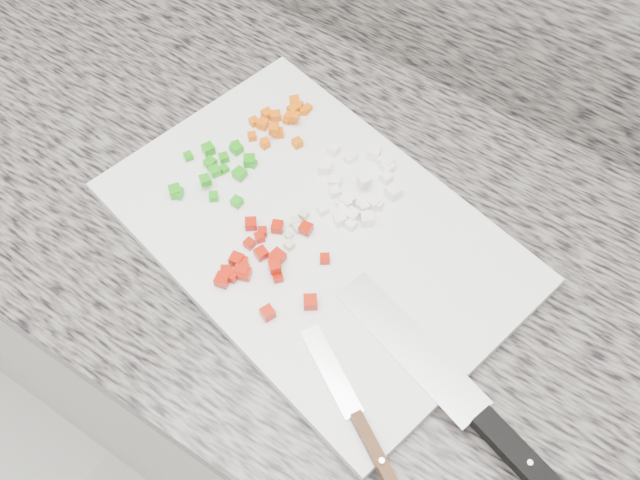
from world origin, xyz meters
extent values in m
cube|color=silver|center=(0.00, 1.44, 0.43)|extent=(3.92, 0.62, 0.86)
cube|color=#635E57|center=(0.00, 1.44, 0.88)|extent=(3.96, 0.64, 0.04)
cube|color=white|center=(-0.05, 1.41, 0.91)|extent=(0.57, 0.44, 0.02)
cube|color=#D75604|center=(-0.20, 1.49, 0.92)|extent=(0.02, 0.02, 0.01)
cube|color=#D75604|center=(-0.18, 1.51, 0.92)|extent=(0.02, 0.02, 0.01)
cube|color=#D75604|center=(-0.17, 1.57, 0.92)|extent=(0.01, 0.01, 0.01)
cube|color=#D75604|center=(-0.22, 1.51, 0.92)|extent=(0.01, 0.01, 0.01)
cube|color=#D75604|center=(-0.20, 1.53, 0.92)|extent=(0.01, 0.01, 0.01)
cube|color=#D75604|center=(-0.17, 1.56, 0.92)|extent=(0.01, 0.01, 0.01)
cube|color=#D75604|center=(-0.20, 1.51, 0.92)|extent=(0.02, 0.02, 0.01)
cube|color=#D75604|center=(-0.15, 1.51, 0.92)|extent=(0.02, 0.02, 0.01)
cube|color=#D75604|center=(-0.18, 1.54, 0.92)|extent=(0.01, 0.01, 0.01)
cube|color=#D75604|center=(-0.18, 1.54, 0.92)|extent=(0.01, 0.01, 0.01)
cube|color=#D75604|center=(-0.18, 1.56, 0.92)|extent=(0.01, 0.01, 0.01)
cube|color=#D75604|center=(-0.18, 1.51, 0.93)|extent=(0.02, 0.02, 0.01)
cube|color=#D75604|center=(-0.17, 1.54, 0.93)|extent=(0.01, 0.01, 0.01)
cube|color=#D75604|center=(-0.21, 1.53, 0.92)|extent=(0.02, 0.02, 0.01)
cube|color=#D75604|center=(-0.18, 1.55, 0.92)|extent=(0.02, 0.02, 0.01)
cube|color=#D75604|center=(-0.19, 1.57, 0.92)|extent=(0.02, 0.02, 0.01)
cube|color=#D75604|center=(-0.18, 1.48, 0.92)|extent=(0.01, 0.01, 0.01)
cube|color=#D75604|center=(-0.20, 1.53, 0.92)|extent=(0.02, 0.02, 0.01)
cube|color=#D75604|center=(-0.18, 1.49, 0.92)|extent=(0.02, 0.02, 0.01)
cube|color=white|center=(-0.04, 1.50, 0.93)|extent=(0.02, 0.02, 0.01)
cube|color=white|center=(-0.02, 1.44, 0.92)|extent=(0.01, 0.01, 0.01)
cube|color=white|center=(-0.03, 1.45, 0.92)|extent=(0.02, 0.02, 0.01)
cube|color=white|center=(-0.07, 1.48, 0.92)|extent=(0.02, 0.02, 0.01)
cube|color=white|center=(-0.04, 1.47, 0.92)|extent=(0.02, 0.02, 0.01)
cube|color=white|center=(-0.03, 1.54, 0.92)|extent=(0.02, 0.02, 0.01)
cube|color=white|center=(-0.03, 1.44, 0.92)|extent=(0.02, 0.02, 0.01)
cube|color=white|center=(-0.04, 1.45, 0.92)|extent=(0.01, 0.01, 0.01)
cube|color=white|center=(-0.09, 1.50, 0.92)|extent=(0.02, 0.02, 0.01)
cube|color=white|center=(-0.05, 1.55, 0.92)|extent=(0.02, 0.02, 0.01)
cube|color=white|center=(-0.04, 1.47, 0.92)|extent=(0.02, 0.02, 0.01)
cube|color=white|center=(-0.07, 1.53, 0.92)|extent=(0.01, 0.01, 0.01)
cube|color=white|center=(-0.01, 1.48, 0.92)|extent=(0.02, 0.02, 0.01)
cube|color=white|center=(-0.10, 1.53, 0.92)|extent=(0.01, 0.01, 0.01)
cube|color=white|center=(-0.02, 1.47, 0.92)|extent=(0.01, 0.01, 0.01)
cube|color=white|center=(-0.06, 1.44, 0.92)|extent=(0.02, 0.02, 0.01)
cube|color=white|center=(-0.02, 1.47, 0.92)|extent=(0.02, 0.02, 0.01)
cube|color=white|center=(-0.04, 1.55, 0.92)|extent=(0.01, 0.01, 0.01)
cube|color=white|center=(-0.01, 1.48, 0.92)|extent=(0.01, 0.01, 0.01)
cube|color=white|center=(-0.03, 1.55, 0.92)|extent=(0.02, 0.02, 0.01)
cube|color=white|center=(0.00, 1.51, 0.92)|extent=(0.02, 0.02, 0.01)
cube|color=white|center=(-0.06, 1.47, 0.92)|extent=(0.02, 0.02, 0.01)
cube|color=white|center=(-0.02, 1.52, 0.92)|extent=(0.02, 0.02, 0.01)
cube|color=white|center=(-0.08, 1.53, 0.92)|extent=(0.01, 0.01, 0.01)
cube|color=white|center=(-0.05, 1.46, 0.92)|extent=(0.01, 0.01, 0.01)
cube|color=white|center=(-0.01, 1.46, 0.92)|extent=(0.02, 0.02, 0.01)
cube|color=#1A970D|center=(-0.22, 1.42, 0.92)|extent=(0.01, 0.01, 0.01)
cube|color=#1A970D|center=(-0.18, 1.45, 0.92)|extent=(0.02, 0.02, 0.01)
cube|color=#1A970D|center=(-0.16, 1.39, 0.92)|extent=(0.01, 0.01, 0.01)
cube|color=#1A970D|center=(-0.21, 1.46, 0.92)|extent=(0.02, 0.02, 0.01)
cube|color=#1A970D|center=(-0.25, 1.41, 0.92)|extent=(0.01, 0.01, 0.01)
cube|color=#1A970D|center=(-0.20, 1.39, 0.93)|extent=(0.02, 0.02, 0.01)
cube|color=#1A970D|center=(-0.23, 1.36, 0.92)|extent=(0.02, 0.02, 0.01)
cube|color=#1A970D|center=(-0.22, 1.42, 0.92)|extent=(0.01, 0.01, 0.01)
cube|color=#1A970D|center=(-0.20, 1.42, 0.92)|extent=(0.01, 0.01, 0.01)
cube|color=#1A970D|center=(-0.18, 1.43, 0.92)|extent=(0.02, 0.02, 0.01)
cube|color=#1A970D|center=(-0.18, 1.45, 0.92)|extent=(0.01, 0.01, 0.01)
cube|color=#1A970D|center=(-0.23, 1.36, 0.92)|extent=(0.02, 0.02, 0.01)
cube|color=#1A970D|center=(-0.21, 1.41, 0.92)|extent=(0.02, 0.02, 0.01)
cube|color=#1A970D|center=(-0.19, 1.38, 0.92)|extent=(0.02, 0.02, 0.01)
cube|color=#1A970D|center=(-0.24, 1.44, 0.92)|extent=(0.02, 0.02, 0.01)
cube|color=#1A970D|center=(-0.21, 1.46, 0.92)|extent=(0.02, 0.02, 0.01)
cube|color=#1A970D|center=(-0.21, 1.44, 0.92)|extent=(0.02, 0.02, 0.01)
cube|color=#A41102|center=(-0.09, 1.32, 0.92)|extent=(0.02, 0.02, 0.01)
cube|color=#A41102|center=(-0.10, 1.37, 0.92)|extent=(0.02, 0.02, 0.01)
cube|color=#A41102|center=(-0.10, 1.30, 0.92)|extent=(0.02, 0.02, 0.01)
cube|color=#A41102|center=(-0.05, 1.33, 0.92)|extent=(0.02, 0.02, 0.01)
cube|color=#A41102|center=(-0.09, 1.35, 0.92)|extent=(0.02, 0.02, 0.01)
cube|color=#A41102|center=(-0.09, 1.31, 0.92)|extent=(0.02, 0.02, 0.01)
cube|color=#A41102|center=(-0.06, 1.34, 0.92)|extent=(0.02, 0.02, 0.01)
cube|color=#A41102|center=(-0.12, 1.37, 0.92)|extent=(0.02, 0.02, 0.01)
cube|color=#A41102|center=(-0.06, 1.40, 0.92)|extent=(0.02, 0.02, 0.01)
cube|color=#A41102|center=(-0.02, 1.38, 0.92)|extent=(0.02, 0.02, 0.01)
cube|color=#A41102|center=(-0.09, 1.31, 0.92)|extent=(0.02, 0.02, 0.01)
cube|color=#A41102|center=(-0.11, 1.30, 0.92)|extent=(0.02, 0.02, 0.01)
cube|color=#A41102|center=(-0.03, 1.29, 0.92)|extent=(0.02, 0.02, 0.01)
cube|color=#A41102|center=(-0.10, 1.32, 0.92)|extent=(0.02, 0.02, 0.01)
cube|color=#A41102|center=(-0.11, 1.35, 0.92)|extent=(0.01, 0.01, 0.01)
cube|color=#A41102|center=(-0.06, 1.33, 0.93)|extent=(0.02, 0.02, 0.01)
cube|color=#A41102|center=(0.00, 1.32, 0.92)|extent=(0.02, 0.02, 0.01)
cube|color=#A41102|center=(-0.07, 1.35, 0.92)|extent=(0.02, 0.02, 0.01)
cube|color=#A41102|center=(-0.10, 1.36, 0.92)|extent=(0.02, 0.02, 0.01)
cube|color=#A41102|center=(-0.11, 1.32, 0.92)|extent=(0.02, 0.02, 0.01)
cube|color=#A41102|center=(-0.09, 1.39, 0.92)|extent=(0.02, 0.02, 0.01)
cube|color=#A41102|center=(-0.10, 1.29, 0.92)|extent=(0.02, 0.02, 0.01)
cube|color=beige|center=(-0.09, 1.39, 0.92)|extent=(0.01, 0.01, 0.01)
cube|color=beige|center=(-0.07, 1.40, 0.92)|extent=(0.01, 0.01, 0.01)
cube|color=beige|center=(-0.07, 1.39, 0.92)|extent=(0.01, 0.01, 0.01)
cube|color=beige|center=(-0.06, 1.41, 0.92)|extent=(0.01, 0.01, 0.01)
cube|color=beige|center=(-0.09, 1.39, 0.92)|extent=(0.01, 0.01, 0.01)
cube|color=beige|center=(-0.08, 1.40, 0.92)|extent=(0.01, 0.01, 0.01)
cube|color=beige|center=(-0.08, 1.41, 0.92)|extent=(0.01, 0.01, 0.01)
cube|color=beige|center=(-0.08, 1.42, 0.92)|extent=(0.01, 0.01, 0.01)
cube|color=beige|center=(-0.07, 1.37, 0.92)|extent=(0.01, 0.01, 0.01)
cube|color=silver|center=(0.12, 1.34, 0.92)|extent=(0.21, 0.11, 0.00)
cube|color=black|center=(0.28, 1.29, 0.92)|extent=(0.14, 0.06, 0.02)
cylinder|color=silver|center=(0.28, 1.29, 0.93)|extent=(0.01, 0.01, 0.00)
cube|color=silver|center=(0.06, 1.27, 0.92)|extent=(0.11, 0.08, 0.00)
cube|color=#492612|center=(0.16, 1.21, 0.92)|extent=(0.10, 0.07, 0.02)
cylinder|color=silver|center=(0.16, 1.21, 0.93)|extent=(0.01, 0.01, 0.00)
camera|label=1|loc=(0.21, 1.02, 1.65)|focal=40.00mm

